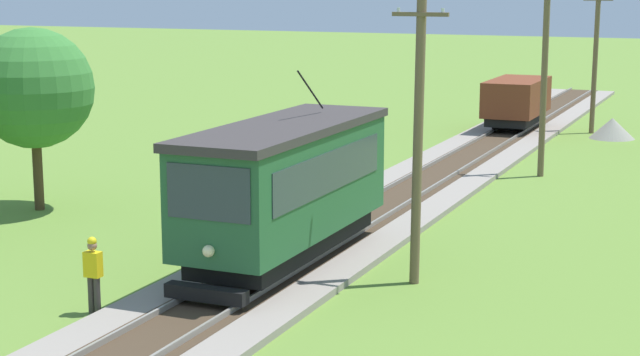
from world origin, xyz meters
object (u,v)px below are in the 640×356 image
freight_car (517,101)px  utility_pole_mid (545,69)px  red_tram (285,186)px  utility_pole_far (595,56)px  gravel_pile (612,128)px  utility_pole_near_tram (418,129)px  tree_left_far (34,88)px  track_worker (93,271)px

freight_car → utility_pole_mid: bearing=-72.7°
red_tram → utility_pole_far: 28.33m
utility_pole_far → freight_car: bearing=-160.1°
freight_car → gravel_pile: freight_car is taller
freight_car → utility_pole_mid: 12.08m
utility_pole_near_tram → gravel_pile: utility_pole_near_tram is taller
gravel_pile → tree_left_far: bearing=-122.8°
utility_pole_far → tree_left_far: utility_pole_far is taller
gravel_pile → freight_car: bearing=177.2°
red_tram → utility_pole_mid: (3.51, 15.53, 1.91)m
utility_pole_near_tram → utility_pole_far: bearing=90.0°
freight_car → red_tram: bearing=-90.0°
red_tram → utility_pole_near_tram: size_ratio=1.14×
utility_pole_near_tram → utility_pole_far: size_ratio=1.02×
gravel_pile → utility_pole_far: bearing=127.9°
utility_pole_mid → utility_pole_far: size_ratio=1.08×
utility_pole_near_tram → gravel_pile: size_ratio=3.54×
utility_pole_far → gravel_pile: 3.81m
track_worker → red_tram: bearing=-25.3°
track_worker → gravel_pile: bearing=-12.7°
red_tram → tree_left_far: 11.05m
red_tram → tree_left_far: size_ratio=1.43×
utility_pole_far → gravel_pile: (1.17, -1.50, -3.30)m
red_tram → utility_pole_mid: size_ratio=1.06×
red_tram → gravel_pile: 27.03m
freight_car → track_worker: (-2.38, -31.88, -0.57)m
red_tram → utility_pole_mid: utility_pole_mid is taller
utility_pole_far → tree_left_far: size_ratio=1.24×
utility_pole_mid → track_worker: 21.66m
utility_pole_near_tram → track_worker: bearing=-138.3°
utility_pole_far → gravel_pile: bearing=-52.1°
utility_pole_far → track_worker: size_ratio=4.14×
freight_car → utility_pole_far: utility_pole_far is taller
utility_pole_near_tram → track_worker: (-5.89, -5.25, -2.87)m
freight_car → tree_left_far: size_ratio=0.87×
utility_pole_near_tram → track_worker: 8.39m
gravel_pile → tree_left_far: (-15.11, -23.41, 3.50)m
red_tram → gravel_pile: (4.68, 26.56, -1.70)m
gravel_pile → tree_left_far: size_ratio=0.36×
track_worker → tree_left_far: (-8.05, 8.23, 3.01)m
freight_car → tree_left_far: bearing=-113.8°
utility_pole_mid → gravel_pile: size_ratio=3.78×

